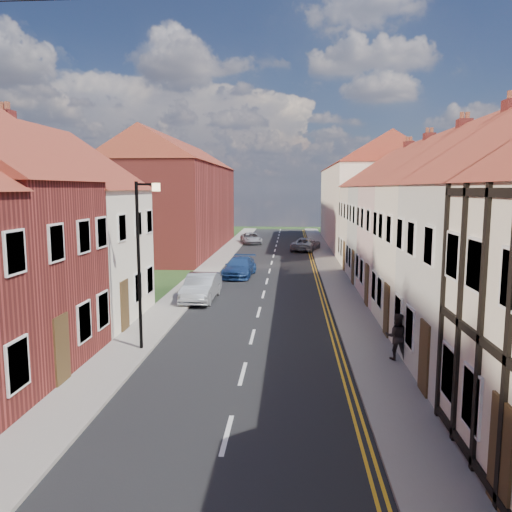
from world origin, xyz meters
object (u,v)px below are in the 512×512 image
car_far (240,267)px  pedestrian_right (397,336)px  car_mid (201,287)px  car_distant (251,238)px  lamppost (141,255)px  car_distant_b (306,244)px

car_far → pedestrian_right: size_ratio=2.80×
car_mid → car_distant: (0.48, 27.24, -0.12)m
lamppost → car_distant_b: lamppost is taller
car_mid → car_distant_b: 22.47m
car_far → car_distant_b: bearing=75.9°
lamppost → car_distant: bearing=88.3°
car_distant → pedestrian_right: size_ratio=2.66×
lamppost → car_far: (1.90, 15.68, -2.89)m
car_mid → car_far: bearing=81.8°
car_mid → car_far: car_mid is taller
lamppost → car_distant: size_ratio=1.42×
pedestrian_right → car_far: bearing=-57.5°
car_mid → car_distant_b: (6.14, 21.61, -0.08)m
car_distant → car_mid: bearing=-103.5°
car_mid → car_far: 7.40m
car_distant → pedestrian_right: pedestrian_right is taller
pedestrian_right → car_distant_b: 30.66m
car_mid → lamppost: bearing=-92.3°
lamppost → car_distant_b: (6.76, 30.00, -2.91)m
pedestrian_right → car_mid: bearing=-38.0°
car_distant → car_distant_b: 7.99m
car_distant → car_far: bearing=-100.2°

